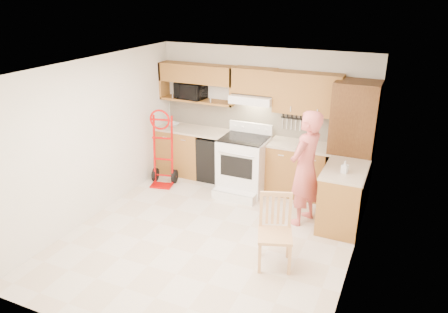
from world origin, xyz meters
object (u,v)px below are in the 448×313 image
Objects in this scene: range at (243,161)px; dining_chair at (275,233)px; microwave at (191,91)px; hand_truck at (162,152)px; person at (305,168)px.

range is 2.25m from dining_chair.
microwave is 1.29m from hand_truck.
person is at bearing -18.32° from hand_truck.
hand_truck reaches higher than range.
dining_chair is at bearing -57.23° from range.
range is 1.51m from hand_truck.
person is at bearing -17.15° from microwave.
hand_truck is at bearing -98.17° from microwave.
dining_chair is at bearing -42.73° from hand_truck.
hand_truck is at bearing -77.98° from person.
person is (2.53, -1.08, -0.74)m from microwave.
range reaches higher than dining_chair.
person is 2.76m from hand_truck.
dining_chair is at bearing 15.97° from person.
range is 1.22× the size of dining_chair.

